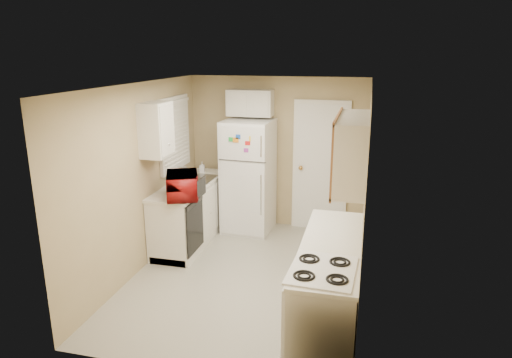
# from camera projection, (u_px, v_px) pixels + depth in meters

# --- Properties ---
(floor) EXTENTS (3.80, 3.80, 0.00)m
(floor) POSITION_uv_depth(u_px,v_px,m) (247.00, 276.00, 5.83)
(floor) COLOR #B4B1A3
(floor) RESTS_ON ground
(ceiling) EXTENTS (3.80, 3.80, 0.00)m
(ceiling) POSITION_uv_depth(u_px,v_px,m) (245.00, 85.00, 5.18)
(ceiling) COLOR white
(ceiling) RESTS_ON floor
(wall_left) EXTENTS (3.80, 3.80, 0.00)m
(wall_left) POSITION_uv_depth(u_px,v_px,m) (141.00, 178.00, 5.83)
(wall_left) COLOR tan
(wall_left) RESTS_ON floor
(wall_right) EXTENTS (3.80, 3.80, 0.00)m
(wall_right) POSITION_uv_depth(u_px,v_px,m) (365.00, 194.00, 5.18)
(wall_right) COLOR tan
(wall_right) RESTS_ON floor
(wall_back) EXTENTS (2.80, 2.80, 0.00)m
(wall_back) POSITION_uv_depth(u_px,v_px,m) (277.00, 153.00, 7.28)
(wall_back) COLOR tan
(wall_back) RESTS_ON floor
(wall_front) EXTENTS (2.80, 2.80, 0.00)m
(wall_front) POSITION_uv_depth(u_px,v_px,m) (186.00, 250.00, 3.73)
(wall_front) COLOR tan
(wall_front) RESTS_ON floor
(left_counter) EXTENTS (0.60, 1.80, 0.90)m
(left_counter) POSITION_uv_depth(u_px,v_px,m) (191.00, 212.00, 6.80)
(left_counter) COLOR silver
(left_counter) RESTS_ON floor
(dishwasher) EXTENTS (0.03, 0.58, 0.72)m
(dishwasher) POSITION_uv_depth(u_px,v_px,m) (194.00, 226.00, 6.17)
(dishwasher) COLOR black
(dishwasher) RESTS_ON floor
(sink) EXTENTS (0.54, 0.74, 0.16)m
(sink) POSITION_uv_depth(u_px,v_px,m) (194.00, 183.00, 6.83)
(sink) COLOR gray
(sink) RESTS_ON left_counter
(microwave) EXTENTS (0.67, 0.53, 0.39)m
(microwave) POSITION_uv_depth(u_px,v_px,m) (182.00, 187.00, 6.00)
(microwave) COLOR maroon
(microwave) RESTS_ON left_counter
(soap_bottle) EXTENTS (0.09, 0.09, 0.17)m
(soap_bottle) POSITION_uv_depth(u_px,v_px,m) (202.00, 166.00, 7.27)
(soap_bottle) COLOR silver
(soap_bottle) RESTS_ON left_counter
(window_blinds) EXTENTS (0.10, 0.98, 1.08)m
(window_blinds) POSITION_uv_depth(u_px,v_px,m) (175.00, 134.00, 6.69)
(window_blinds) COLOR silver
(window_blinds) RESTS_ON wall_left
(upper_cabinet_left) EXTENTS (0.30, 0.45, 0.70)m
(upper_cabinet_left) POSITION_uv_depth(u_px,v_px,m) (156.00, 130.00, 5.84)
(upper_cabinet_left) COLOR silver
(upper_cabinet_left) RESTS_ON wall_left
(refrigerator) EXTENTS (0.77, 0.75, 1.76)m
(refrigerator) POSITION_uv_depth(u_px,v_px,m) (249.00, 177.00, 7.11)
(refrigerator) COLOR white
(refrigerator) RESTS_ON floor
(cabinet_over_fridge) EXTENTS (0.70, 0.30, 0.40)m
(cabinet_over_fridge) POSITION_uv_depth(u_px,v_px,m) (250.00, 103.00, 7.02)
(cabinet_over_fridge) COLOR silver
(cabinet_over_fridge) RESTS_ON wall_back
(interior_door) EXTENTS (0.86, 0.06, 2.08)m
(interior_door) POSITION_uv_depth(u_px,v_px,m) (320.00, 167.00, 7.13)
(interior_door) COLOR white
(interior_door) RESTS_ON floor
(right_counter) EXTENTS (0.60, 2.00, 0.90)m
(right_counter) POSITION_uv_depth(u_px,v_px,m) (329.00, 284.00, 4.71)
(right_counter) COLOR silver
(right_counter) RESTS_ON floor
(stove) EXTENTS (0.61, 0.73, 0.85)m
(stove) POSITION_uv_depth(u_px,v_px,m) (320.00, 318.00, 4.16)
(stove) COLOR white
(stove) RESTS_ON floor
(upper_cabinet_right) EXTENTS (0.30, 1.20, 0.70)m
(upper_cabinet_right) POSITION_uv_depth(u_px,v_px,m) (353.00, 151.00, 4.59)
(upper_cabinet_right) COLOR silver
(upper_cabinet_right) RESTS_ON wall_right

